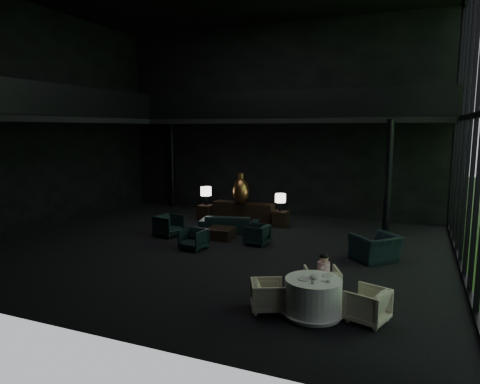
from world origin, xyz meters
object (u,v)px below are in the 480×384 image
at_px(bronze_urn, 241,191).
at_px(table_lamp_left, 206,192).
at_px(dining_chair_north, 322,282).
at_px(coffee_table, 221,233).
at_px(lounge_armchair_west, 169,224).
at_px(child, 324,266).
at_px(table_lamp_right, 280,199).
at_px(dining_chair_east, 367,305).
at_px(lounge_armchair_south, 194,239).
at_px(sofa, 229,220).
at_px(console, 244,212).
at_px(dining_table, 313,299).
at_px(side_table_left, 206,212).
at_px(window_armchair, 376,242).
at_px(side_table_right, 281,219).
at_px(dining_chair_west, 268,296).
at_px(lounge_armchair_east, 257,235).

distance_m(bronze_urn, table_lamp_left, 1.62).
bearing_deg(dining_chair_north, coffee_table, -65.58).
bearing_deg(lounge_armchair_west, child, -107.51).
height_order(table_lamp_right, dining_chair_east, table_lamp_right).
distance_m(table_lamp_right, lounge_armchair_south, 4.29).
relative_size(sofa, lounge_armchair_west, 2.49).
distance_m(bronze_urn, lounge_armchair_west, 3.30).
bearing_deg(table_lamp_right, lounge_armchair_south, -111.59).
distance_m(table_lamp_left, lounge_armchair_south, 4.47).
bearing_deg(bronze_urn, sofa, -84.60).
xyz_separation_m(console, table_lamp_left, (-1.60, -0.12, 0.73)).
bearing_deg(table_lamp_left, child, -46.23).
bearing_deg(table_lamp_left, dining_chair_north, -46.10).
bearing_deg(dining_table, side_table_left, 130.09).
bearing_deg(console, window_armchair, -31.58).
distance_m(bronze_urn, side_table_right, 1.88).
relative_size(table_lamp_left, side_table_right, 1.23).
relative_size(dining_table, child, 2.22).
bearing_deg(side_table_left, side_table_right, -0.44).
height_order(coffee_table, dining_chair_east, dining_chair_east).
distance_m(bronze_urn, lounge_armchair_south, 4.04).
relative_size(sofa, lounge_armchair_south, 3.20).
bearing_deg(dining_chair_north, table_lamp_left, -70.20).
bearing_deg(table_lamp_right, sofa, -135.71).
bearing_deg(lounge_armchair_south, dining_chair_west, -35.76).
distance_m(side_table_left, dining_chair_west, 9.00).
relative_size(lounge_armchair_south, child, 1.15).
distance_m(side_table_left, dining_table, 9.46).
height_order(dining_table, dining_chair_east, dining_table).
bearing_deg(bronze_urn, dining_chair_west, -63.65).
distance_m(table_lamp_left, child, 8.83).
relative_size(console, coffee_table, 2.95).
relative_size(table_lamp_left, window_armchair, 0.59).
relative_size(lounge_armchair_west, lounge_armchair_south, 1.28).
bearing_deg(table_lamp_left, console, 4.34).
bearing_deg(window_armchair, table_lamp_right, -84.25).
xyz_separation_m(side_table_right, dining_chair_north, (2.86, -6.23, 0.05)).
relative_size(lounge_armchair_south, dining_table, 0.52).
distance_m(window_armchair, dining_chair_north, 3.28).
bearing_deg(lounge_armchair_south, dining_chair_east, -22.06).
xyz_separation_m(lounge_armchair_west, dining_table, (6.04, -4.33, -0.10)).
relative_size(table_lamp_right, dining_chair_north, 0.96).
relative_size(lounge_armchair_east, window_armchair, 0.52).
bearing_deg(console, side_table_left, -173.87).
bearing_deg(dining_chair_north, console, -79.30).
bearing_deg(side_table_right, table_lamp_right, -90.00).
bearing_deg(side_table_left, dining_chair_east, -45.01).
relative_size(lounge_armchair_east, child, 1.14).
xyz_separation_m(dining_table, dining_chair_west, (-0.90, -0.12, -0.02)).
height_order(side_table_left, window_armchair, window_armchair).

